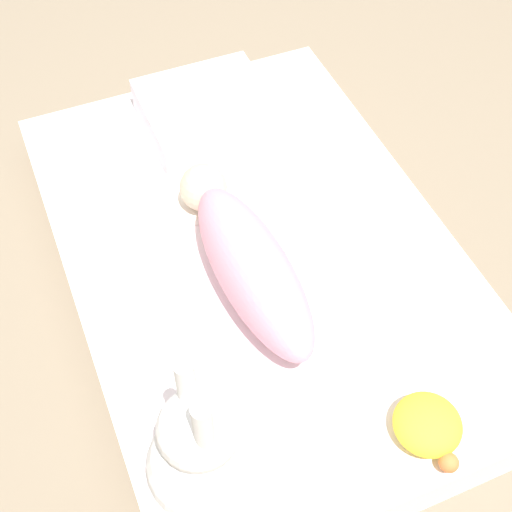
# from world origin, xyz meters

# --- Properties ---
(ground_plane) EXTENTS (12.00, 12.00, 0.00)m
(ground_plane) POSITION_xyz_m (0.00, 0.00, 0.00)
(ground_plane) COLOR #7A6B56
(bed_mattress) EXTENTS (1.31, 0.87, 0.12)m
(bed_mattress) POSITION_xyz_m (0.00, 0.00, 0.06)
(bed_mattress) COLOR white
(bed_mattress) RESTS_ON ground_plane
(burp_cloth) EXTENTS (0.18, 0.15, 0.02)m
(burp_cloth) POSITION_xyz_m (-0.20, -0.11, 0.13)
(burp_cloth) COLOR white
(burp_cloth) RESTS_ON bed_mattress
(swaddled_baby) EXTENTS (0.58, 0.17, 0.18)m
(swaddled_baby) POSITION_xyz_m (0.09, -0.07, 0.21)
(swaddled_baby) COLOR pink
(swaddled_baby) RESTS_ON bed_mattress
(pillow) EXTENTS (0.31, 0.33, 0.10)m
(pillow) POSITION_xyz_m (-0.43, 0.03, 0.17)
(pillow) COLOR white
(pillow) RESTS_ON bed_mattress
(bunny_plush) EXTENTS (0.20, 0.20, 0.39)m
(bunny_plush) POSITION_xyz_m (0.49, -0.31, 0.26)
(bunny_plush) COLOR white
(bunny_plush) RESTS_ON bed_mattress
(turtle_plush) EXTENTS (0.17, 0.13, 0.07)m
(turtle_plush) POSITION_xyz_m (0.55, 0.12, 0.16)
(turtle_plush) COLOR yellow
(turtle_plush) RESTS_ON bed_mattress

